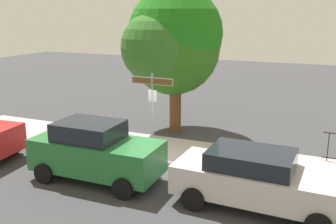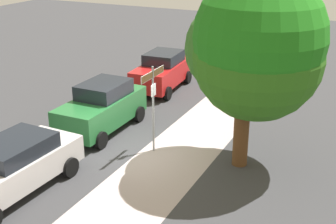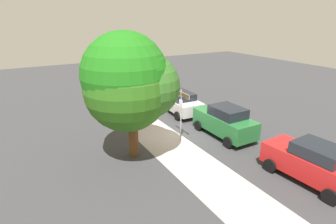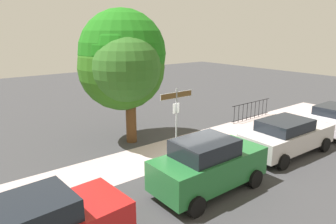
# 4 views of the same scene
# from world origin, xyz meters

# --- Properties ---
(ground_plane) EXTENTS (60.00, 60.00, 0.00)m
(ground_plane) POSITION_xyz_m (0.00, 0.00, 0.00)
(ground_plane) COLOR #38383A
(sidewalk_strip) EXTENTS (24.00, 2.60, 0.00)m
(sidewalk_strip) POSITION_xyz_m (2.00, 1.30, 0.00)
(sidewalk_strip) COLOR #B4A2A1
(sidewalk_strip) RESTS_ON ground_plane
(street_sign) EXTENTS (1.60, 0.07, 3.08)m
(street_sign) POSITION_xyz_m (-0.42, 0.40, 2.20)
(street_sign) COLOR #9EA0A5
(street_sign) RESTS_ON ground_plane
(shade_tree) EXTENTS (4.14, 4.51, 6.31)m
(shade_tree) POSITION_xyz_m (-1.03, 3.57, 3.99)
(shade_tree) COLOR brown
(shade_tree) RESTS_ON ground_plane
(car_green) EXTENTS (4.11, 1.93, 1.88)m
(car_green) POSITION_xyz_m (-1.18, -2.22, 0.95)
(car_green) COLOR #236931
(car_green) RESTS_ON ground_plane
(car_silver) EXTENTS (4.72, 2.16, 1.60)m
(car_silver) POSITION_xyz_m (3.87, -2.07, 0.83)
(car_silver) COLOR beige
(car_silver) RESTS_ON ground_plane
(car_white) EXTENTS (4.19, 2.09, 1.50)m
(car_white) POSITION_xyz_m (8.58, -2.11, 0.78)
(car_white) COLOR white
(car_white) RESTS_ON ground_plane
(iron_fence) EXTENTS (3.57, 0.04, 1.07)m
(iron_fence) POSITION_xyz_m (7.16, 2.30, 0.56)
(iron_fence) COLOR black
(iron_fence) RESTS_ON ground_plane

